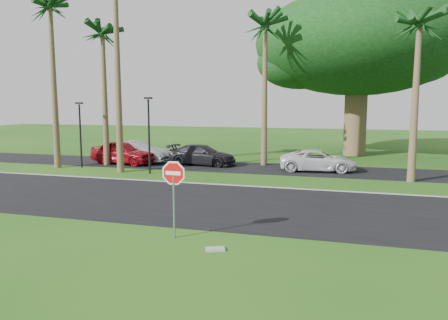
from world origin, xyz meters
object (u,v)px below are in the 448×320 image
object	(u,v)px
stop_sign_near	(174,183)
car_red	(124,152)
car_silver	(137,152)
car_dark	(202,155)
car_minivan	(318,161)

from	to	relation	value
stop_sign_near	car_red	world-z (taller)	stop_sign_near
car_silver	stop_sign_near	bearing A→B (deg)	-146.40
stop_sign_near	car_red	distance (m)	17.93
car_dark	car_red	bearing A→B (deg)	105.10
car_dark	car_minivan	xyz separation A→B (m)	(7.94, -0.51, -0.03)
stop_sign_near	car_minivan	size ratio (longest dim) A/B	0.55
stop_sign_near	car_minivan	distance (m)	15.73
stop_sign_near	car_silver	size ratio (longest dim) A/B	0.56
car_red	car_minivan	bearing A→B (deg)	-79.02
stop_sign_near	car_silver	distance (m)	18.37
car_silver	car_red	xyz separation A→B (m)	(-0.58, -0.91, 0.05)
car_dark	car_silver	bearing A→B (deg)	96.00
car_red	car_silver	bearing A→B (deg)	-24.16
car_silver	car_minivan	distance (m)	12.85
car_minivan	car_silver	bearing A→B (deg)	81.48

